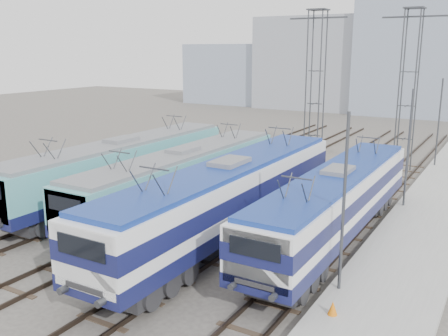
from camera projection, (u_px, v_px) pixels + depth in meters
ground at (129, 266)px, 21.47m from camera, size 160.00×160.00×0.00m
platform at (413, 247)px, 23.13m from camera, size 4.00×70.00×0.30m
locomotive_far_left at (120, 165)px, 30.23m from camera, size 2.87×18.14×3.41m
locomotive_center_left at (181, 176)px, 28.08m from camera, size 2.74×17.28×3.25m
locomotive_center_right at (228, 194)px, 23.64m from camera, size 2.98×18.88×3.55m
locomotive_far_right at (336, 200)px, 23.48m from camera, size 2.72×17.16×3.22m
catenary_tower_west at (315, 82)px, 38.40m from camera, size 4.50×1.20×12.00m
catenary_tower_east at (408, 84)px, 36.88m from camera, size 4.50×1.20×12.00m
mast_front at (344, 208)px, 18.11m from camera, size 0.12×0.12×7.00m
mast_mid at (408, 151)px, 28.18m from camera, size 0.12×0.12×7.00m
mast_rear at (439, 124)px, 38.25m from camera, size 0.12×0.12×7.00m
safety_cone at (333, 308)px, 16.92m from camera, size 0.33×0.33×0.49m
building_west at (320, 63)px, 78.77m from camera, size 18.00×12.00×14.00m
building_center at (444, 50)px, 69.45m from camera, size 22.00×14.00×18.00m
building_far_west at (232, 74)px, 87.11m from camera, size 14.00×10.00×10.00m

